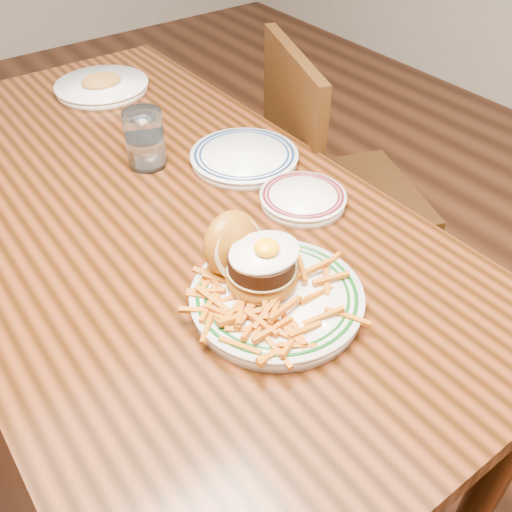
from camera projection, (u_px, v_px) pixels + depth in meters
floor at (179, 408)px, 1.69m from camera, size 6.00×6.00×0.00m
table at (152, 233)px, 1.26m from camera, size 0.85×1.60×0.75m
chair_right at (327, 188)px, 1.71m from camera, size 0.55×0.55×0.92m
main_plate at (269, 284)px, 0.95m from camera, size 0.29×0.31×0.14m
side_plate at (303, 198)px, 1.19m from camera, size 0.18×0.19×0.03m
rear_plate at (244, 157)px, 1.31m from camera, size 0.25×0.25×0.03m
water_glass at (145, 142)px, 1.28m from camera, size 0.09×0.09×0.13m
far_plate at (102, 86)px, 1.60m from camera, size 0.26×0.26×0.05m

